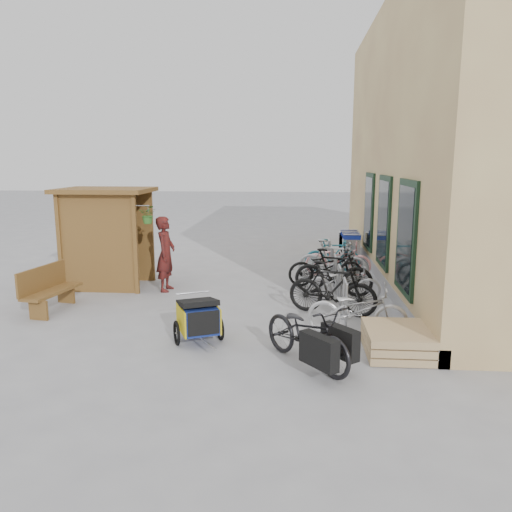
# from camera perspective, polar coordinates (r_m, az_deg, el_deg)

# --- Properties ---
(ground) EXTENTS (80.00, 80.00, 0.00)m
(ground) POSITION_cam_1_polar(r_m,az_deg,el_deg) (9.74, -3.67, -7.42)
(ground) COLOR #9B9B9D
(building) EXTENTS (6.07, 13.00, 7.00)m
(building) POSITION_cam_1_polar(r_m,az_deg,el_deg) (14.59, 25.76, 11.56)
(building) COLOR #D4BD7A
(building) RESTS_ON ground
(kiosk) EXTENTS (2.49, 1.65, 2.40)m
(kiosk) POSITION_cam_1_polar(r_m,az_deg,el_deg) (12.59, -17.06, 3.56)
(kiosk) COLOR brown
(kiosk) RESTS_ON ground
(bike_rack) EXTENTS (0.05, 5.35, 0.86)m
(bike_rack) POSITION_cam_1_polar(r_m,az_deg,el_deg) (11.86, 9.06, -1.60)
(bike_rack) COLOR #A5A8AD
(bike_rack) RESTS_ON ground
(pallet_stack) EXTENTS (1.00, 1.20, 0.40)m
(pallet_stack) POSITION_cam_1_polar(r_m,az_deg,el_deg) (8.42, 15.80, -9.30)
(pallet_stack) COLOR tan
(pallet_stack) RESTS_ON ground
(bench) EXTENTS (0.69, 1.54, 0.94)m
(bench) POSITION_cam_1_polar(r_m,az_deg,el_deg) (11.07, -22.63, -3.42)
(bench) COLOR brown
(bench) RESTS_ON ground
(shopping_carts) EXTENTS (0.53, 1.78, 0.95)m
(shopping_carts) POSITION_cam_1_polar(r_m,az_deg,el_deg) (15.64, 10.56, 1.50)
(shopping_carts) COLOR silver
(shopping_carts) RESTS_ON ground
(child_trailer) EXTENTS (0.91, 1.37, 0.80)m
(child_trailer) POSITION_cam_1_polar(r_m,az_deg,el_deg) (8.57, -6.60, -6.91)
(child_trailer) COLOR navy
(child_trailer) RESTS_ON ground
(cargo_bike) EXTENTS (1.69, 1.85, 0.98)m
(cargo_bike) POSITION_cam_1_polar(r_m,az_deg,el_deg) (7.60, 6.03, -8.93)
(cargo_bike) COLOR black
(cargo_bike) RESTS_ON ground
(person_kiosk) EXTENTS (0.46, 0.67, 1.77)m
(person_kiosk) POSITION_cam_1_polar(r_m,az_deg,el_deg) (11.92, -10.28, 0.24)
(person_kiosk) COLOR maroon
(person_kiosk) RESTS_ON ground
(bike_0) EXTENTS (1.81, 0.80, 0.92)m
(bike_0) POSITION_cam_1_polar(r_m,az_deg,el_deg) (9.03, 11.48, -6.02)
(bike_0) COLOR #ADADB1
(bike_0) RESTS_ON ground
(bike_1) EXTENTS (1.87, 1.03, 1.08)m
(bike_1) POSITION_cam_1_polar(r_m,az_deg,el_deg) (10.09, 8.74, -3.66)
(bike_1) COLOR black
(bike_1) RESTS_ON ground
(bike_2) EXTENTS (1.62, 0.63, 0.84)m
(bike_2) POSITION_cam_1_polar(r_m,az_deg,el_deg) (11.07, 10.01, -3.06)
(bike_2) COLOR #ADADB1
(bike_2) RESTS_ON ground
(bike_3) EXTENTS (1.86, 0.88, 1.08)m
(bike_3) POSITION_cam_1_polar(r_m,az_deg,el_deg) (11.53, 8.85, -1.85)
(bike_3) COLOR black
(bike_3) RESTS_ON ground
(bike_4) EXTENTS (1.89, 0.85, 0.96)m
(bike_4) POSITION_cam_1_polar(r_m,az_deg,el_deg) (12.34, 7.96, -1.25)
(bike_4) COLOR black
(bike_4) RESTS_ON ground
(bike_5) EXTENTS (1.90, 0.98, 1.10)m
(bike_5) POSITION_cam_1_polar(r_m,az_deg,el_deg) (12.69, 8.78, -0.62)
(bike_5) COLOR #ADADB1
(bike_5) RESTS_ON ground
(bike_6) EXTENTS (1.81, 0.82, 0.92)m
(bike_6) POSITION_cam_1_polar(r_m,az_deg,el_deg) (13.49, 9.35, -0.34)
(bike_6) COLOR pink
(bike_6) RESTS_ON ground
(bike_7) EXTENTS (1.55, 0.47, 0.92)m
(bike_7) POSITION_cam_1_polar(r_m,az_deg,el_deg) (13.99, 8.73, 0.08)
(bike_7) COLOR teal
(bike_7) RESTS_ON ground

